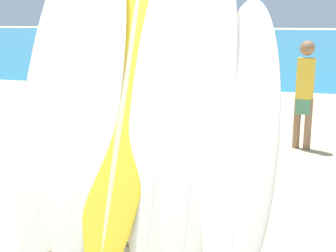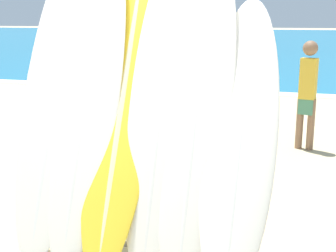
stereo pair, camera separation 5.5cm
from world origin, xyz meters
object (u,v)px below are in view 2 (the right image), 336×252
person_far_left (307,91)px  surfboard_slot_0 (55,98)px  surfboard_slot_1 (87,96)px  person_near_water (91,85)px  surfboard_slot_3 (161,108)px  person_mid_beach (202,78)px  person_far_right (189,86)px  surfboard_slot_4 (196,105)px  surfboard_slot_5 (239,143)px  surfboard_rack (137,203)px  surfboard_slot_2 (123,104)px

person_far_left → surfboard_slot_0: bearing=-104.6°
surfboard_slot_1 → person_near_water: (-1.50, 3.09, -0.40)m
surfboard_slot_3 → person_mid_beach: bearing=99.2°
person_far_left → person_far_right: (-1.43, -1.04, 0.15)m
person_near_water → person_mid_beach: 2.00m
surfboard_slot_4 → surfboard_slot_5: size_ratio=1.23×
surfboard_rack → person_near_water: person_near_water is taller
surfboard_slot_0 → surfboard_slot_5: bearing=-3.7°
surfboard_slot_2 → person_near_water: bearing=120.4°
surfboard_slot_1 → person_mid_beach: 4.55m
surfboard_rack → surfboard_slot_0: (-0.72, 0.12, 0.75)m
surfboard_slot_3 → person_near_water: surfboard_slot_3 is taller
surfboard_slot_1 → surfboard_slot_5: 1.23m
surfboard_slot_2 → person_near_water: 3.58m
surfboard_slot_0 → surfboard_slot_1: size_ratio=0.98×
person_near_water → person_far_right: (1.68, -0.60, 0.13)m
surfboard_slot_0 → person_mid_beach: surfboard_slot_0 is taller
surfboard_slot_2 → person_near_water: (-1.80, 3.07, -0.35)m
surfboard_rack → surfboard_slot_3: surfboard_slot_3 is taller
surfboard_slot_5 → person_far_right: bearing=111.7°
surfboard_slot_1 → surfboard_rack: bearing=-15.3°
surfboard_slot_5 → person_mid_beach: 4.82m
surfboard_slot_0 → person_mid_beach: bearing=88.1°
person_mid_beach → surfboard_slot_0: bearing=136.3°
surfboard_rack → person_far_left: size_ratio=1.18×
surfboard_rack → person_far_left: 3.85m
person_far_left → person_near_water: bearing=-158.4°
surfboard_rack → surfboard_slot_5: 0.92m
surfboard_slot_5 → person_mid_beach: (-1.33, 4.63, -0.16)m
surfboard_slot_5 → surfboard_slot_1: bearing=175.4°
surfboard_slot_0 → person_near_water: (-1.23, 3.09, -0.37)m
surfboard_slot_3 → person_near_water: 3.78m
surfboard_slot_2 → surfboard_slot_3: 0.32m
surfboard_slot_5 → person_far_right: (-1.03, 2.58, -0.01)m
surfboard_slot_1 → surfboard_slot_3: size_ratio=1.04×
surfboard_rack → surfboard_slot_5: (0.75, 0.03, 0.53)m
person_mid_beach → person_far_right: 2.08m
surfboard_slot_2 → surfboard_slot_1: bearing=-177.4°
person_far_right → surfboard_slot_3: bearing=135.0°
surfboard_slot_2 → person_far_left: bearing=69.5°
surfboard_slot_0 → person_far_right: (0.45, 2.48, -0.24)m
surfboard_slot_3 → person_near_water: size_ratio=1.53×
person_near_water → person_mid_beach: bearing=-120.8°
surfboard_slot_2 → surfboard_slot_5: (0.91, -0.11, -0.20)m
surfboard_slot_2 → surfboard_slot_5: surfboard_slot_2 is taller
surfboard_slot_5 → person_mid_beach: size_ratio=1.30×
person_near_water → surfboard_slot_0: bearing=124.6°
person_far_right → surfboard_slot_4: bearing=140.8°
surfboard_slot_2 → person_mid_beach: bearing=95.3°
surfboard_slot_2 → person_far_right: surfboard_slot_2 is taller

